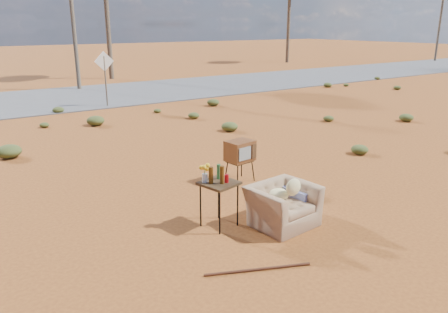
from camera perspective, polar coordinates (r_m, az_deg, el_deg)
ground at (r=7.49m, az=5.93°, el=-8.46°), size 140.00×140.00×0.00m
highway at (r=20.87m, az=-21.67°, el=6.95°), size 140.00×7.00×0.04m
armchair at (r=7.33m, az=8.06°, el=-5.53°), size 1.26×0.87×0.91m
tv_unit at (r=9.09m, az=2.11°, el=0.66°), size 0.61×0.52×0.89m
side_table at (r=7.00m, az=-1.05°, el=-3.17°), size 0.64×0.64×1.08m
rusty_bar at (r=6.11m, az=4.45°, el=-14.47°), size 1.38×0.61×0.04m
road_sign at (r=18.22m, az=-15.32°, el=10.97°), size 0.78×0.06×2.19m
utility_pole_center at (r=23.56m, az=-19.31°, el=18.31°), size 1.40×0.20×8.00m
utility_pole_east at (r=44.60m, az=26.51°, el=16.43°), size 1.40×0.20×8.00m
scrub_patch at (r=10.65m, az=-12.97°, el=-0.23°), size 17.49×8.07×0.33m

